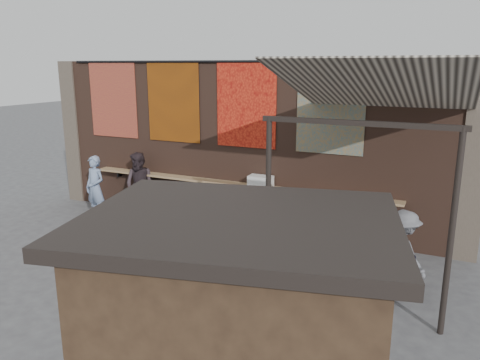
{
  "coord_description": "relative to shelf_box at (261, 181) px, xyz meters",
  "views": [
    {
      "loc": [
        4.83,
        -7.53,
        3.92
      ],
      "look_at": [
        0.74,
        1.2,
        1.53
      ],
      "focal_mm": 35.0,
      "sensor_mm": 36.0,
      "label": 1
    }
  ],
  "objects": [
    {
      "name": "scooter_stool_5",
      "position": [
        -0.56,
        -0.3,
        -0.87
      ],
      "size": [
        0.36,
        0.81,
        0.77
      ],
      "primitive_type": null,
      "color": "black",
      "rests_on": "ground"
    },
    {
      "name": "scooter_stool_0",
      "position": [
        -3.52,
        -0.29,
        -0.87
      ],
      "size": [
        0.36,
        0.81,
        0.77
      ],
      "primitive_type": null,
      "color": "#17134A",
      "rests_on": "ground"
    },
    {
      "name": "pier_right",
      "position": [
        4.44,
        0.4,
        0.75
      ],
      "size": [
        0.5,
        0.5,
        4.0
      ],
      "primitive_type": "cube",
      "color": "#4C4238",
      "rests_on": "ground"
    },
    {
      "name": "shopper_grey",
      "position": [
        3.42,
        -1.88,
        -0.49
      ],
      "size": [
        1.12,
        1.07,
        1.53
      ],
      "primitive_type": "imported",
      "rotation": [
        0.0,
        0.0,
        2.45
      ],
      "color": "slate",
      "rests_on": "ground"
    },
    {
      "name": "awning_ledger",
      "position": [
        2.74,
        0.19,
        2.7
      ],
      "size": [
        3.3,
        0.08,
        0.12
      ],
      "primitive_type": "cube",
      "color": "#33261C",
      "rests_on": "brick_wall"
    },
    {
      "name": "shelf_box",
      "position": [
        0.0,
        0.0,
        0.0
      ],
      "size": [
        0.56,
        0.31,
        0.26
      ],
      "primitive_type": "cube",
      "color": "white",
      "rests_on": "eating_counter"
    },
    {
      "name": "eating_counter",
      "position": [
        -0.76,
        0.03,
        -0.15
      ],
      "size": [
        8.0,
        0.32,
        0.05
      ],
      "primitive_type": "cube",
      "color": "#9E7A51",
      "rests_on": "brick_wall"
    },
    {
      "name": "scooter_stool_9",
      "position": [
        1.84,
        -0.34,
        -0.9
      ],
      "size": [
        0.33,
        0.74,
        0.7
      ],
      "primitive_type": null,
      "color": "black",
      "rests_on": "ground"
    },
    {
      "name": "tapestry_redgold",
      "position": [
        -4.36,
        0.18,
        1.75
      ],
      "size": [
        1.5,
        0.02,
        2.0
      ],
      "primitive_type": "cube",
      "color": "maroon",
      "rests_on": "brick_wall"
    },
    {
      "name": "scooter_stool_7",
      "position": [
        0.64,
        -0.27,
        -0.89
      ],
      "size": [
        0.34,
        0.77,
        0.73
      ],
      "primitive_type": null,
      "color": "#0D2899",
      "rests_on": "ground"
    },
    {
      "name": "tapestry_orange",
      "position": [
        -0.46,
        0.18,
        1.75
      ],
      "size": [
        1.5,
        0.02,
        2.0
      ],
      "primitive_type": "cube",
      "color": "red",
      "rests_on": "brick_wall"
    },
    {
      "name": "shopper_tan",
      "position": [
        2.18,
        -2.24,
        -0.35
      ],
      "size": [
        1.0,
        0.79,
        1.81
      ],
      "primitive_type": "imported",
      "rotation": [
        0.0,
        0.0,
        0.27
      ],
      "color": "#9F6E65",
      "rests_on": "ground"
    },
    {
      "name": "pier_left",
      "position": [
        -5.96,
        0.4,
        0.75
      ],
      "size": [
        0.5,
        0.5,
        4.0
      ],
      "primitive_type": "cube",
      "color": "#4C4238",
      "rests_on": "ground"
    },
    {
      "name": "scooter_stool_6",
      "position": [
        0.04,
        -0.27,
        -0.87
      ],
      "size": [
        0.37,
        0.81,
        0.77
      ],
      "primitive_type": null,
      "color": "maroon",
      "rests_on": "ground"
    },
    {
      "name": "tapestry_multi",
      "position": [
        1.54,
        0.18,
        1.75
      ],
      "size": [
        1.5,
        0.02,
        2.0
      ],
      "primitive_type": "cube",
      "color": "#246184",
      "rests_on": "brick_wall"
    },
    {
      "name": "brick_wall",
      "position": [
        -0.76,
        0.4,
        0.75
      ],
      "size": [
        10.0,
        0.4,
        4.0
      ],
      "primitive_type": "cube",
      "color": "brown",
      "rests_on": "ground"
    },
    {
      "name": "stall_roof",
      "position": [
        2.47,
        -6.44,
        1.37
      ],
      "size": [
        3.03,
        2.58,
        0.12
      ],
      "primitive_type": "cube",
      "rotation": [
        0.0,
        0.0,
        0.23
      ],
      "color": "black",
      "rests_on": "market_stall"
    },
    {
      "name": "diner_right",
      "position": [
        -3.26,
        -0.3,
        -0.39
      ],
      "size": [
        0.88,
        0.7,
        1.72
      ],
      "primitive_type": "imported",
      "rotation": [
        0.0,
        0.0,
        0.06
      ],
      "color": "#33282D",
      "rests_on": "ground"
    },
    {
      "name": "awning_canvas",
      "position": [
        2.74,
        -1.4,
        2.3
      ],
      "size": [
        3.2,
        3.28,
        0.97
      ],
      "primitive_type": "cube",
      "rotation": [
        -0.28,
        0.0,
        0.0
      ],
      "color": "beige",
      "rests_on": "brick_wall"
    },
    {
      "name": "diner_left",
      "position": [
        -4.22,
        -0.9,
        -0.42
      ],
      "size": [
        0.66,
        0.49,
        1.67
      ],
      "primitive_type": "imported",
      "rotation": [
        0.0,
        0.0,
        -0.17
      ],
      "color": "#7C91B4",
      "rests_on": "ground"
    },
    {
      "name": "scooter_stool_2",
      "position": [
        -2.28,
        -0.27,
        -0.88
      ],
      "size": [
        0.35,
        0.78,
        0.74
      ],
      "primitive_type": null,
      "color": "#175C4D",
      "rests_on": "ground"
    },
    {
      "name": "scooter_stool_4",
      "position": [
        -1.08,
        -0.33,
        -0.9
      ],
      "size": [
        0.34,
        0.75,
        0.71
      ],
      "primitive_type": null,
      "color": "#0E491E",
      "rests_on": "ground"
    },
    {
      "name": "stall_sign",
      "position": [
        2.26,
        -5.54,
        0.6
      ],
      "size": [
        1.18,
        0.31,
        0.5
      ],
      "primitive_type": "cube",
      "rotation": [
        0.0,
        0.0,
        0.23
      ],
      "color": "gold",
      "rests_on": "market_stall"
    },
    {
      "name": "scooter_stool_1",
      "position": [
        -2.89,
        -0.26,
        -0.85
      ],
      "size": [
        0.38,
        0.84,
        0.8
      ],
      "primitive_type": null,
      "color": "navy",
      "rests_on": "ground"
    },
    {
      "name": "shopper_navy",
      "position": [
        3.18,
        -2.4,
        -0.39
      ],
      "size": [
        1.04,
        0.49,
        1.73
      ],
      "primitive_type": "imported",
      "rotation": [
        0.0,
        0.0,
        3.21
      ],
      "color": "#171632",
      "rests_on": "ground"
    },
    {
      "name": "awning_post_right",
      "position": [
        4.14,
        -2.9,
        0.3
      ],
      "size": [
        0.09,
        0.09,
        3.1
      ],
      "primitive_type": "cylinder",
      "color": "black",
      "rests_on": "ground"
    },
    {
      "name": "scooter_stool_8",
      "position": [
        1.29,
        -0.35,
        -0.85
      ],
      "size": [
        0.38,
        0.84,
        0.8
      ],
      "primitive_type": null,
      "color": "maroon",
      "rests_on": "ground"
    },
    {
      "name": "ground",
      "position": [
        -0.76,
        -2.3,
        -1.25
      ],
      "size": [
        70.0,
        70.0,
        0.0
      ],
      "primitive_type": "plane",
      "color": "#474749",
      "rests_on": "ground"
    },
    {
      "name": "scooter_stool_3",
      "position": [
        -1.67,
        -0.33,
        -0.89
      ],
      "size": [
        0.34,
        0.75,
        0.72
      ],
      "primitive_type": null,
      "color": "navy",
      "rests_on": "ground"
    },
    {
      "name": "stall_shelf",
      "position": [
        2.26,
        -5.54,
        -0.32
      ],
      "size": [
        1.93,
        0.54,
        0.06
      ],
      "primitive_type": "cube",
      "rotation": [
        0.0,
        0.0,
        0.23
      ],
      "color": "#473321",
      "rests_on": "market_stall"
    },
    {
      "name": "hang_rail",
      "position": [
        -0.76,
        0.17,
        2.73
      ],
      "size": [
        9.5,
        0.06,
        0.06
      ],
      "primitive_type": "cylinder",
      "rotation": [
        0.0,
        1.57,
        0.0
      ],
      "color": "black",
      "rests_on": "brick_wall"
    },
    {
      "name": "tapestry_sun",
      "position": [
        -2.46,
        0.18,
        1.75
      ],
      "size": [
        1.5,
        0.02,
        2.0
      ],
      "primitive_type": "cube",
      "color": "#D25D0C",
      "rests_on": "brick_wall"
    },
    {
      "name": "awning_post_left",
      "position": [
        1.34,
        -2.9,
        0.3
      ],
      "size": [
        0.09,
        0.09,
        3.1
      ],
      "primitive_type": "cylinder",
      "color": "black",
      "rests_on": "ground"
    },
    {
      "name": "awning_header",
      "position": [
        2.74,
        -2.9,
        1.83
      ],
      "size": [
        3.0,
        0.08,
        0.08
      ],
      "primitive_type": "cube",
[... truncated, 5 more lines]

